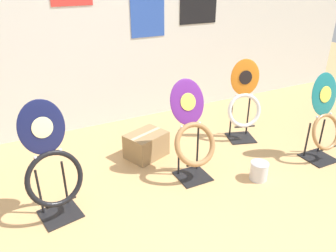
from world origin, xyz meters
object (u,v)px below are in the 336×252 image
object	(u,v)px
toilet_seat_display_purple_note	(193,135)
toilet_seat_display_teal_sax	(324,121)
storage_box	(146,145)
paint_can	(259,170)
toilet_seat_display_navy_moon	(52,169)
toilet_seat_display_orange_sun	(244,104)

from	to	relation	value
toilet_seat_display_purple_note	toilet_seat_display_teal_sax	bearing A→B (deg)	-13.27
storage_box	paint_can	bearing A→B (deg)	-48.89
toilet_seat_display_teal_sax	storage_box	world-z (taller)	toilet_seat_display_teal_sax
paint_can	toilet_seat_display_navy_moon	bearing A→B (deg)	168.67
toilet_seat_display_teal_sax	storage_box	distance (m)	1.73
toilet_seat_display_navy_moon	paint_can	world-z (taller)	toilet_seat_display_navy_moon
toilet_seat_display_teal_sax	paint_can	distance (m)	0.84
toilet_seat_display_purple_note	paint_can	bearing A→B (deg)	-32.79
toilet_seat_display_purple_note	storage_box	bearing A→B (deg)	113.60
toilet_seat_display_purple_note	toilet_seat_display_orange_sun	bearing A→B (deg)	23.63
toilet_seat_display_orange_sun	toilet_seat_display_navy_moon	bearing A→B (deg)	-169.72
toilet_seat_display_orange_sun	storage_box	bearing A→B (deg)	173.41
toilet_seat_display_navy_moon	toilet_seat_display_teal_sax	bearing A→B (deg)	-7.27
toilet_seat_display_purple_note	paint_can	size ratio (longest dim) A/B	5.09
toilet_seat_display_teal_sax	storage_box	bearing A→B (deg)	151.71
paint_can	storage_box	bearing A→B (deg)	131.11
toilet_seat_display_teal_sax	storage_box	xyz separation A→B (m)	(-1.50, 0.81, -0.27)
toilet_seat_display_teal_sax	toilet_seat_display_orange_sun	bearing A→B (deg)	121.06
toilet_seat_display_orange_sun	toilet_seat_display_purple_note	xyz separation A→B (m)	(-0.87, -0.38, 0.00)
toilet_seat_display_orange_sun	storage_box	distance (m)	1.14
toilet_seat_display_teal_sax	paint_can	world-z (taller)	toilet_seat_display_teal_sax
toilet_seat_display_navy_moon	paint_can	xyz separation A→B (m)	(1.68, -0.34, -0.32)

